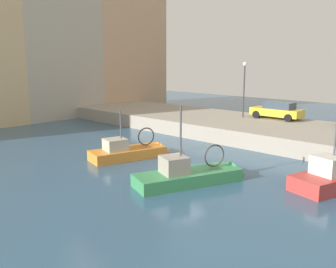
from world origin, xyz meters
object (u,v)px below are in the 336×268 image
Objects in this scene: fishing_boat_green at (194,180)px; quay_streetlamp at (244,80)px; fishing_boat_orange at (133,156)px; parked_car_yellow at (277,110)px.

quay_streetlamp is (14.00, 5.95, 4.34)m from fishing_boat_green.
quay_streetlamp reaches higher than fishing_boat_orange.
fishing_boat_green is at bearing -167.64° from parked_car_yellow.
fishing_boat_orange is 0.89× the size of fishing_boat_green.
parked_car_yellow is (14.11, -2.71, 1.83)m from fishing_boat_orange.
quay_streetlamp is at bearing 23.02° from fishing_boat_green.
quay_streetlamp is at bearing 115.34° from parked_car_yellow.
fishing_boat_orange is 6.15m from fishing_boat_green.
quay_streetlamp is (12.88, -0.10, 4.34)m from fishing_boat_orange.
parked_car_yellow is 3.83m from quay_streetlamp.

